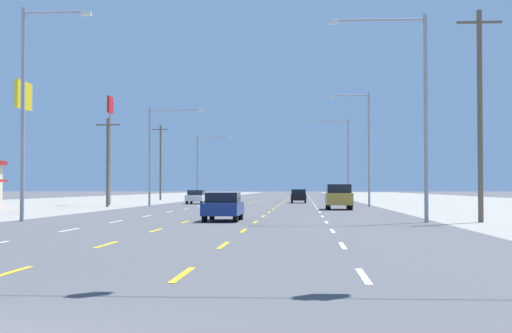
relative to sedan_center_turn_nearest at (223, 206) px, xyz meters
name	(u,v)px	position (x,y,z in m)	size (l,w,h in m)	color
ground_plane	(261,205)	(-0.02, 35.29, -0.76)	(572.00, 572.00, 0.00)	#4C4C4F
lot_apron_left	(15,205)	(-24.77, 35.29, -0.75)	(28.00, 440.00, 0.01)	gray
lane_markings	(275,199)	(-0.02, 73.79, -0.75)	(10.64, 227.60, 0.01)	white
signal_span_wire	(115,0)	(0.36, -23.68, 4.67)	(26.55, 0.52, 8.98)	brown
sedan_center_turn_nearest	(223,206)	(0.00, 0.00, 0.00)	(1.80, 4.50, 1.46)	navy
suv_far_right_near	(339,196)	(6.89, 20.74, 0.27)	(1.98, 4.90, 1.98)	#B28C33
sedan_far_left_mid	(196,197)	(-7.21, 40.64, 0.00)	(1.80, 4.50, 1.46)	white
hatchback_inner_right_midfar	(299,196)	(3.61, 45.71, 0.03)	(1.72, 3.90, 1.54)	black
pole_sign_left_row_1	(23,110)	(-14.81, 11.17, 6.23)	(0.24, 2.65, 8.91)	gray
pole_sign_left_row_2	(110,127)	(-15.16, 35.29, 7.08)	(0.24, 1.64, 10.85)	gray
streetlight_left_row_0	(29,100)	(-9.86, -1.06, 5.42)	(3.62, 0.26, 10.90)	gray
streetlight_right_row_0	(415,100)	(9.62, -1.06, 5.26)	(4.90, 0.26, 10.29)	gray
streetlight_left_row_1	(156,147)	(-9.56, 30.55, 4.73)	(5.15, 0.26, 9.21)	gray
streetlight_right_row_1	(365,141)	(9.79, 30.55, 5.20)	(3.80, 0.26, 10.42)	gray
streetlight_left_row_2	(202,162)	(-9.59, 62.16, 4.48)	(4.85, 0.26, 8.82)	gray
streetlight_right_row_2	(344,153)	(9.61, 62.16, 5.63)	(5.08, 0.26, 10.96)	gray
utility_pole_right_row_0	(480,112)	(12.80, -0.87, 4.69)	(2.20, 0.26, 10.49)	brown
utility_pole_left_row_1	(108,160)	(-13.53, 28.30, 3.44)	(2.20, 0.26, 8.01)	brown
utility_pole_left_row_2	(160,161)	(-15.56, 63.97, 4.64)	(2.20, 0.26, 10.39)	brown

